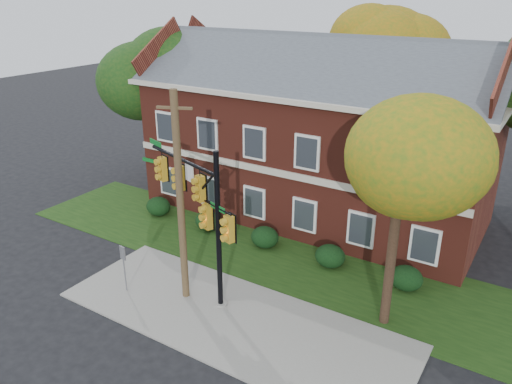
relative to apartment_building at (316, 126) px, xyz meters
The scene contains 15 objects.
ground 13.11m from the apartment_building, 80.50° to the right, with size 120.00×120.00×0.00m, color black.
sidewalk 12.18m from the apartment_building, 79.65° to the right, with size 14.00×5.00×0.08m, color gray.
grass_strip 8.01m from the apartment_building, 71.43° to the right, with size 30.00×6.00×0.04m, color #193811.
apartment_building is the anchor object (origin of this frame).
hedge_far_left 9.82m from the apartment_building, 143.11° to the right, with size 1.40×1.26×1.05m, color black.
hedge_left 7.73m from the apartment_building, 123.67° to the right, with size 1.40×1.26×1.05m, color black.
hedge_center 6.89m from the apartment_building, 90.00° to the right, with size 1.40×1.26×1.05m, color black.
hedge_right 7.73m from the apartment_building, 56.33° to the right, with size 1.40×1.26×1.05m, color black.
hedge_far_right 9.82m from the apartment_building, 36.89° to the right, with size 1.40×1.26×1.05m, color black.
tree_near_right 10.97m from the apartment_building, 48.23° to the right, with size 4.50×4.25×8.58m.
tree_left_rear 9.94m from the apartment_building, behind, with size 5.40×5.10×8.88m.
tree_far_rear 8.84m from the apartment_building, 80.29° to the left, with size 6.84×6.46×11.52m.
traffic_signal 10.13m from the apartment_building, 90.13° to the right, with size 5.60×1.99×6.53m.
utility_pole 10.73m from the apartment_building, 92.68° to the right, with size 1.28×0.59×8.61m.
sign_post 12.59m from the apartment_building, 103.67° to the right, with size 0.31×0.07×2.16m.
Camera 1 is at (9.30, -11.99, 11.88)m, focal length 35.00 mm.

